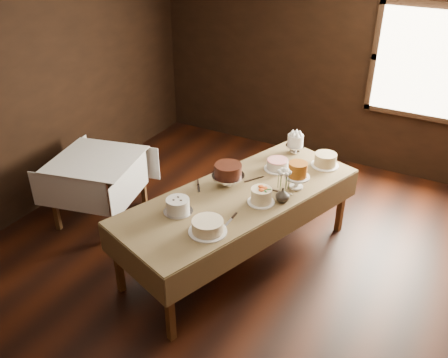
% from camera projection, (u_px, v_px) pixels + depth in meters
% --- Properties ---
extents(floor, '(5.00, 6.00, 0.01)m').
position_uv_depth(floor, '(215.00, 265.00, 5.06)').
color(floor, black).
rests_on(floor, ground).
extents(wall_back, '(5.00, 0.02, 2.80)m').
position_uv_depth(wall_back, '(322.00, 63.00, 6.65)').
color(wall_back, black).
rests_on(wall_back, ground).
extents(wall_left, '(0.02, 6.00, 2.80)m').
position_uv_depth(wall_left, '(22.00, 99.00, 5.42)').
color(wall_left, black).
rests_on(wall_left, ground).
extents(window, '(1.10, 0.05, 1.30)m').
position_uv_depth(window, '(422.00, 63.00, 5.95)').
color(window, '#FFEABF').
rests_on(window, wall_back).
extents(display_table, '(1.80, 2.79, 0.80)m').
position_uv_depth(display_table, '(240.00, 199.00, 4.81)').
color(display_table, '#472A14').
rests_on(display_table, ground).
extents(side_table, '(1.13, 1.13, 0.79)m').
position_uv_depth(side_table, '(97.00, 166.00, 5.52)').
color(side_table, '#472A14').
rests_on(side_table, ground).
extents(cake_meringue, '(0.24, 0.24, 0.23)m').
position_uv_depth(cake_meringue, '(295.00, 144.00, 5.53)').
color(cake_meringue, silver).
rests_on(cake_meringue, display_table).
extents(cake_speckled, '(0.34, 0.34, 0.14)m').
position_uv_depth(cake_speckled, '(325.00, 160.00, 5.26)').
color(cake_speckled, white).
rests_on(cake_speckled, display_table).
extents(cake_lattice, '(0.32, 0.32, 0.11)m').
position_uv_depth(cake_lattice, '(277.00, 165.00, 5.20)').
color(cake_lattice, white).
rests_on(cake_lattice, display_table).
extents(cake_caramel, '(0.26, 0.26, 0.29)m').
position_uv_depth(cake_caramel, '(297.00, 177.00, 4.82)').
color(cake_caramel, white).
rests_on(cake_caramel, display_table).
extents(cake_chocolate, '(0.38, 0.38, 0.24)m').
position_uv_depth(cake_chocolate, '(228.00, 175.00, 4.88)').
color(cake_chocolate, silver).
rests_on(cake_chocolate, display_table).
extents(cake_flowers, '(0.29, 0.29, 0.15)m').
position_uv_depth(cake_flowers, '(261.00, 196.00, 4.60)').
color(cake_flowers, white).
rests_on(cake_flowers, display_table).
extents(cake_swirl, '(0.28, 0.28, 0.14)m').
position_uv_depth(cake_swirl, '(178.00, 206.00, 4.46)').
color(cake_swirl, silver).
rests_on(cake_swirl, display_table).
extents(cake_cream, '(0.36, 0.36, 0.12)m').
position_uv_depth(cake_cream, '(208.00, 227.00, 4.19)').
color(cake_cream, white).
rests_on(cake_cream, display_table).
extents(cake_server_b, '(0.03, 0.24, 0.01)m').
position_uv_depth(cake_server_b, '(229.00, 222.00, 4.35)').
color(cake_server_b, silver).
rests_on(cake_server_b, display_table).
extents(cake_server_c, '(0.15, 0.22, 0.01)m').
position_uv_depth(cake_server_c, '(258.00, 178.00, 5.04)').
color(cake_server_c, silver).
rests_on(cake_server_c, display_table).
extents(cake_server_d, '(0.24, 0.04, 0.01)m').
position_uv_depth(cake_server_d, '(285.00, 193.00, 4.78)').
color(cake_server_d, silver).
rests_on(cake_server_d, display_table).
extents(cake_server_e, '(0.16, 0.21, 0.01)m').
position_uv_depth(cake_server_e, '(199.00, 188.00, 4.86)').
color(cake_server_e, silver).
rests_on(cake_server_e, display_table).
extents(flower_vase, '(0.19, 0.19, 0.14)m').
position_uv_depth(flower_vase, '(283.00, 195.00, 4.62)').
color(flower_vase, '#2D2823').
rests_on(flower_vase, display_table).
extents(flower_bouquet, '(0.14, 0.14, 0.20)m').
position_uv_depth(flower_bouquet, '(284.00, 178.00, 4.53)').
color(flower_bouquet, white).
rests_on(flower_bouquet, flower_vase).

